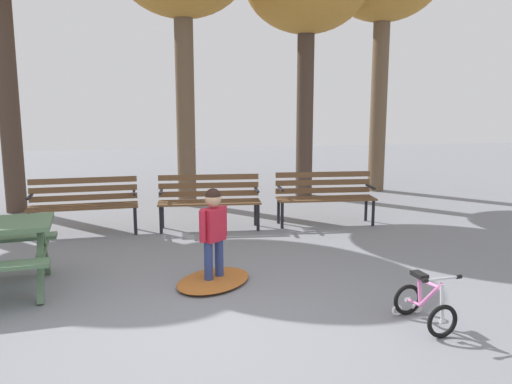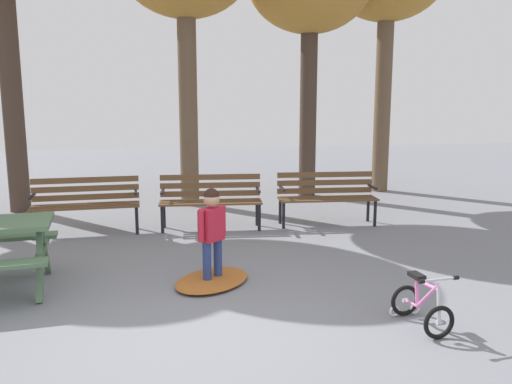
{
  "view_description": "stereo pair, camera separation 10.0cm",
  "coord_description": "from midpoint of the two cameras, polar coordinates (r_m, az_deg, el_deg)",
  "views": [
    {
      "loc": [
        -0.42,
        -4.36,
        2.03
      ],
      "look_at": [
        0.84,
        2.19,
        0.85
      ],
      "focal_mm": 36.69,
      "sensor_mm": 36.0,
      "label": 1
    },
    {
      "loc": [
        -0.33,
        -4.37,
        2.03
      ],
      "look_at": [
        0.84,
        2.19,
        0.85
      ],
      "focal_mm": 36.69,
      "sensor_mm": 36.0,
      "label": 2
    }
  ],
  "objects": [
    {
      "name": "park_bench_left",
      "position": [
        8.32,
        -4.62,
        -0.52
      ],
      "size": [
        1.63,
        0.58,
        0.85
      ],
      "color": "brown",
      "rests_on": "ground"
    },
    {
      "name": "child_standing",
      "position": [
        5.78,
        -4.33,
        -3.93
      ],
      "size": [
        0.33,
        0.29,
        1.08
      ],
      "color": "navy",
      "rests_on": "ground"
    },
    {
      "name": "ground",
      "position": [
        4.83,
        -4.83,
        -14.85
      ],
      "size": [
        36.0,
        36.0,
        0.0
      ],
      "primitive_type": "plane",
      "color": "slate"
    },
    {
      "name": "kids_bicycle",
      "position": [
        5.06,
        18.12,
        -11.67
      ],
      "size": [
        0.42,
        0.59,
        0.54
      ],
      "color": "black",
      "rests_on": "ground"
    },
    {
      "name": "park_bench_far_left",
      "position": [
        8.39,
        -17.74,
        -0.89
      ],
      "size": [
        1.62,
        0.54,
        0.85
      ],
      "color": "brown",
      "rests_on": "ground"
    },
    {
      "name": "park_bench_right",
      "position": [
        8.66,
        8.02,
        -0.17
      ],
      "size": [
        1.63,
        0.57,
        0.85
      ],
      "color": "brown",
      "rests_on": "ground"
    },
    {
      "name": "leaf_pile",
      "position": [
        5.96,
        -4.32,
        -9.54
      ],
      "size": [
        1.17,
        1.2,
        0.07
      ],
      "primitive_type": "ellipsoid",
      "rotation": [
        0.0,
        0.0,
        0.85
      ],
      "color": "#9E5623",
      "rests_on": "ground"
    }
  ]
}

